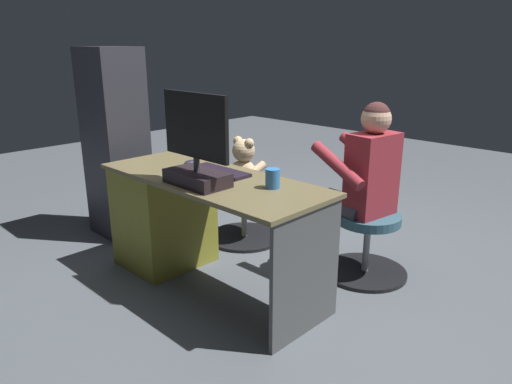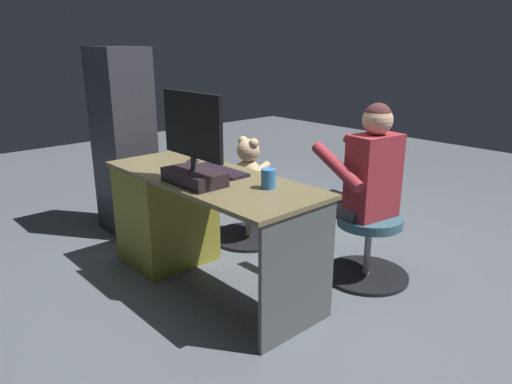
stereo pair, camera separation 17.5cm
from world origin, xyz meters
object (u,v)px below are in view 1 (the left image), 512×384
Objects in this scene: desk at (173,214)px; tv_remote at (193,167)px; monitor at (196,155)px; keyboard at (220,171)px; computer_mouse at (191,163)px; person at (359,176)px; office_chair_teddy at (244,211)px; visitor_chair at (367,242)px; teddy_bear at (245,164)px; cup at (273,178)px.

tv_remote reaches higher than desk.
monitor reaches higher than keyboard.
computer_mouse is 0.08× the size of person.
office_chair_teddy is at bearing -80.53° from computer_mouse.
tv_remote is 1.25m from visitor_chair.
keyboard is 2.80× the size of tv_remote.
teddy_bear is (0.48, -0.84, -0.29)m from monitor.
tv_remote is 1.08m from person.
monitor is at bearing 119.40° from teddy_bear.
visitor_chair is (-0.64, -0.72, -0.50)m from keyboard.
keyboard is 1.08m from visitor_chair.
office_chair_teddy is at bearing -35.19° from cup.
monitor is at bearing 161.79° from desk.
computer_mouse is 0.62m from teddy_bear.
person is (-0.93, -0.13, 0.43)m from office_chair_teddy.
computer_mouse is (-0.09, -0.09, 0.35)m from desk.
computer_mouse is at bearing 38.30° from visitor_chair.
desk is 15.96× the size of computer_mouse.
keyboard is at bearing -68.85° from monitor.
cup reaches higher than keyboard.
monitor reaches higher than computer_mouse.
cup is at bearing -144.43° from monitor.
office_chair_teddy is 1.04× the size of visitor_chair.
desk is 1.31m from visitor_chair.
tv_remote is 0.39× the size of teddy_bear.
monitor is 1.09m from person.
tv_remote is (0.65, 0.05, -0.05)m from cup.
tv_remote is at bearing -34.14° from monitor.
monitor reaches higher than person.
desk is 1.33× the size of person.
visitor_chair is at bearing -141.70° from computer_mouse.
visitor_chair is (-0.54, -0.98, -0.66)m from monitor.
person reaches higher than visitor_chair.
office_chair_teddy is 0.37m from teddy_bear.
office_chair_teddy is 1.04m from person.
keyboard reaches higher than visitor_chair.
desk is 10.22× the size of tv_remote.
cup is (-0.82, -0.09, 0.39)m from desk.
office_chair_teddy is (0.82, -0.58, -0.55)m from cup.
desk reaches higher than visitor_chair.
desk is at bearing 40.98° from person.
teddy_bear is 0.34× the size of person.
computer_mouse reaches higher than desk.
visitor_chair is (-1.02, -0.13, -0.37)m from teddy_bear.
teddy_bear is (0.18, -0.64, -0.13)m from tv_remote.
keyboard is 0.72× the size of office_chair_teddy.
keyboard is at bearing -1.39° from cup.
person is at bearing -114.53° from tv_remote.
keyboard is 0.90m from person.
computer_mouse is at bearing 2.02° from keyboard.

